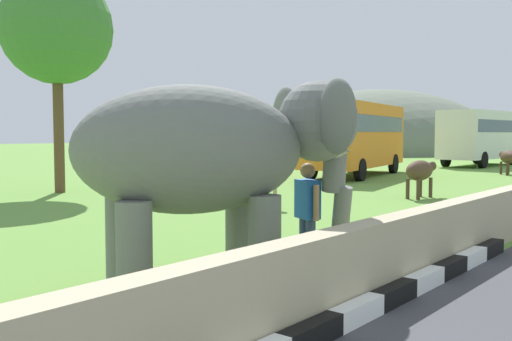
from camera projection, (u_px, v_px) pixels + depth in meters
The scene contains 10 objects.
barrier_parapet at pixel (292, 289), 5.87m from camera, with size 28.00×0.36×1.00m, color tan.
elephant at pixel (218, 152), 7.68m from camera, with size 3.97×3.39×2.85m.
person_handler at pixel (307, 211), 8.61m from camera, with size 0.39×0.62×1.66m.
bus_orange at pixel (356, 134), 28.05m from camera, with size 9.16×4.23×3.50m.
bus_white at pixel (480, 133), 36.92m from camera, with size 8.02×2.85×3.50m.
cow_near at pixel (263, 175), 16.80m from camera, with size 1.15×1.90×1.23m.
cow_mid at pixel (420, 171), 18.51m from camera, with size 1.89×0.64×1.23m.
cow_far at pixel (508, 158), 28.83m from camera, with size 1.79×1.42×1.23m.
tree_distant at pixel (57, 29), 19.96m from camera, with size 3.88×3.88×7.69m.
hill_east at pixel (380, 152), 63.55m from camera, with size 30.96×24.77×13.74m.
Camera 1 is at (-2.69, 0.46, 2.10)m, focal length 40.29 mm.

